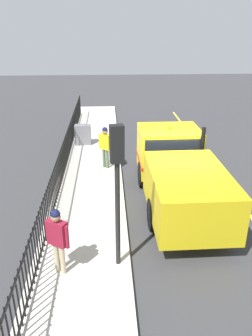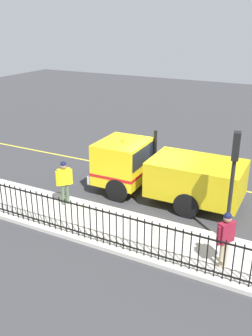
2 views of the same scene
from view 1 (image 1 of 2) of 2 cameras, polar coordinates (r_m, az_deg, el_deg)
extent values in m
plane|color=#38383A|center=(11.87, 8.97, -5.64)|extent=(60.91, 60.91, 0.00)
cube|color=beige|center=(11.62, -6.55, -5.80)|extent=(2.52, 27.69, 0.13)
cube|color=yellow|center=(12.48, 18.66, -5.13)|extent=(0.12, 24.92, 0.01)
cube|color=yellow|center=(12.69, 7.27, 3.05)|extent=(2.24, 1.89, 1.69)
cube|color=black|center=(12.56, 7.36, 4.63)|extent=(2.06, 1.93, 0.74)
cube|color=gold|center=(9.96, 10.54, -4.25)|extent=(2.26, 3.52, 1.36)
cube|color=silver|center=(13.86, 6.36, 1.85)|extent=(2.11, 0.23, 0.36)
cube|color=red|center=(12.82, 7.19, 1.50)|extent=(2.26, 1.91, 0.12)
cylinder|color=black|center=(12.61, 2.90, -1.07)|extent=(0.31, 0.96, 0.96)
cylinder|color=black|center=(12.98, 11.59, -0.80)|extent=(0.31, 0.96, 0.96)
cylinder|color=black|center=(10.11, 4.77, -7.89)|extent=(0.31, 0.96, 0.96)
cylinder|color=black|center=(10.56, 15.51, -7.25)|extent=(0.31, 0.96, 0.96)
sphere|color=orange|center=(12.40, 7.48, 6.91)|extent=(0.12, 0.12, 0.12)
cylinder|color=black|center=(11.92, 12.75, 2.12)|extent=(0.14, 0.14, 2.02)
cube|color=yellow|center=(13.66, -3.58, 4.51)|extent=(0.52, 0.49, 0.62)
sphere|color=#997051|center=(13.53, -3.62, 6.21)|extent=(0.23, 0.23, 0.23)
sphere|color=#14193F|center=(13.50, -3.63, 6.54)|extent=(0.22, 0.22, 0.22)
cylinder|color=#4C6047|center=(13.97, -3.78, 1.77)|extent=(0.12, 0.12, 0.83)
cylinder|color=#4C6047|center=(13.86, -3.22, 1.61)|extent=(0.12, 0.12, 0.83)
cylinder|color=yellow|center=(13.84, -4.46, 4.61)|extent=(0.09, 0.09, 0.59)
cylinder|color=yellow|center=(13.50, -2.67, 4.16)|extent=(0.09, 0.09, 0.59)
cube|color=maroon|center=(8.04, -11.68, -10.79)|extent=(0.54, 0.45, 0.62)
sphere|color=#997051|center=(7.81, -11.94, -8.22)|extent=(0.23, 0.23, 0.23)
sphere|color=#14193F|center=(7.77, -11.99, -7.72)|extent=(0.22, 0.22, 0.22)
cylinder|color=tan|center=(8.51, -11.75, -14.65)|extent=(0.12, 0.12, 0.83)
cylinder|color=tan|center=(8.42, -10.78, -15.04)|extent=(0.12, 0.12, 0.83)
cylinder|color=maroon|center=(8.21, -13.20, -10.39)|extent=(0.09, 0.09, 0.59)
cylinder|color=maroon|center=(7.91, -10.06, -11.57)|extent=(0.09, 0.09, 0.59)
cylinder|color=black|center=(22.50, -7.82, 10.67)|extent=(0.04, 0.04, 1.25)
cylinder|color=black|center=(22.27, -7.86, 10.54)|extent=(0.04, 0.04, 1.25)
cylinder|color=black|center=(22.04, -7.91, 10.39)|extent=(0.04, 0.04, 1.25)
cylinder|color=black|center=(21.81, -7.95, 10.25)|extent=(0.04, 0.04, 1.25)
cylinder|color=black|center=(21.58, -8.00, 10.10)|extent=(0.04, 0.04, 1.25)
cylinder|color=black|center=(21.35, -8.05, 9.95)|extent=(0.04, 0.04, 1.25)
cylinder|color=black|center=(21.12, -8.10, 9.80)|extent=(0.04, 0.04, 1.25)
cylinder|color=black|center=(20.89, -8.15, 9.64)|extent=(0.04, 0.04, 1.25)
cylinder|color=black|center=(20.66, -8.20, 9.48)|extent=(0.04, 0.04, 1.25)
cylinder|color=black|center=(20.43, -8.25, 9.32)|extent=(0.04, 0.04, 1.25)
cylinder|color=black|center=(20.20, -8.30, 9.15)|extent=(0.04, 0.04, 1.25)
cylinder|color=black|center=(19.97, -8.35, 8.98)|extent=(0.04, 0.04, 1.25)
cylinder|color=black|center=(19.74, -8.41, 8.80)|extent=(0.04, 0.04, 1.25)
cylinder|color=black|center=(19.51, -8.47, 8.62)|extent=(0.04, 0.04, 1.25)
cylinder|color=black|center=(19.28, -8.52, 8.44)|extent=(0.04, 0.04, 1.25)
cylinder|color=black|center=(19.06, -8.58, 8.25)|extent=(0.04, 0.04, 1.25)
cylinder|color=black|center=(18.83, -8.64, 8.05)|extent=(0.04, 0.04, 1.25)
cylinder|color=black|center=(18.60, -8.70, 7.86)|extent=(0.04, 0.04, 1.25)
cylinder|color=black|center=(18.37, -8.77, 7.65)|extent=(0.04, 0.04, 1.25)
cylinder|color=black|center=(18.15, -8.83, 7.45)|extent=(0.04, 0.04, 1.25)
cylinder|color=black|center=(17.92, -8.90, 7.23)|extent=(0.04, 0.04, 1.25)
cylinder|color=black|center=(17.69, -8.96, 7.01)|extent=(0.04, 0.04, 1.25)
cylinder|color=black|center=(17.47, -9.03, 6.79)|extent=(0.04, 0.04, 1.25)
cylinder|color=black|center=(17.24, -9.11, 6.56)|extent=(0.04, 0.04, 1.25)
cylinder|color=black|center=(17.01, -9.18, 6.32)|extent=(0.04, 0.04, 1.25)
cylinder|color=black|center=(16.79, -9.25, 6.08)|extent=(0.04, 0.04, 1.25)
cylinder|color=black|center=(16.56, -9.33, 5.83)|extent=(0.04, 0.04, 1.25)
cylinder|color=black|center=(16.34, -9.41, 5.57)|extent=(0.04, 0.04, 1.25)
cylinder|color=black|center=(16.11, -9.49, 5.31)|extent=(0.04, 0.04, 1.25)
cylinder|color=black|center=(15.89, -9.57, 5.04)|extent=(0.04, 0.04, 1.25)
cylinder|color=black|center=(15.66, -9.66, 4.76)|extent=(0.04, 0.04, 1.25)
cylinder|color=black|center=(15.44, -9.75, 4.47)|extent=(0.04, 0.04, 1.25)
cylinder|color=black|center=(15.22, -9.84, 4.18)|extent=(0.04, 0.04, 1.25)
cylinder|color=black|center=(15.00, -9.93, 3.87)|extent=(0.04, 0.04, 1.25)
cylinder|color=black|center=(14.77, -10.03, 3.56)|extent=(0.04, 0.04, 1.25)
cylinder|color=black|center=(14.55, -10.13, 3.24)|extent=(0.04, 0.04, 1.25)
cylinder|color=black|center=(14.33, -10.23, 2.90)|extent=(0.04, 0.04, 1.25)
cylinder|color=black|center=(14.11, -10.33, 2.56)|extent=(0.04, 0.04, 1.25)
cylinder|color=black|center=(13.89, -10.44, 2.21)|extent=(0.04, 0.04, 1.25)
cylinder|color=black|center=(13.67, -10.55, 1.84)|extent=(0.04, 0.04, 1.25)
cylinder|color=black|center=(13.45, -10.67, 1.46)|extent=(0.04, 0.04, 1.25)
cylinder|color=black|center=(13.24, -10.79, 1.07)|extent=(0.04, 0.04, 1.25)
cylinder|color=black|center=(13.02, -10.91, 0.67)|extent=(0.04, 0.04, 1.25)
cylinder|color=black|center=(12.80, -11.04, 0.25)|extent=(0.04, 0.04, 1.25)
cylinder|color=black|center=(12.59, -11.17, -0.18)|extent=(0.04, 0.04, 1.25)
cylinder|color=black|center=(12.37, -11.30, -0.62)|extent=(0.04, 0.04, 1.25)
cylinder|color=black|center=(12.16, -11.44, -1.09)|extent=(0.04, 0.04, 1.25)
cylinder|color=black|center=(11.94, -11.59, -1.56)|extent=(0.04, 0.04, 1.25)
cylinder|color=black|center=(11.73, -11.74, -2.06)|extent=(0.04, 0.04, 1.25)
cylinder|color=black|center=(11.52, -11.90, -2.57)|extent=(0.04, 0.04, 1.25)
cylinder|color=black|center=(11.31, -12.06, -3.11)|extent=(0.04, 0.04, 1.25)
cylinder|color=black|center=(11.10, -12.23, -3.66)|extent=(0.04, 0.04, 1.25)
cylinder|color=black|center=(10.89, -12.40, -4.23)|extent=(0.04, 0.04, 1.25)
cylinder|color=black|center=(10.69, -12.59, -4.83)|extent=(0.04, 0.04, 1.25)
cylinder|color=black|center=(10.48, -12.78, -5.45)|extent=(0.04, 0.04, 1.25)
cylinder|color=black|center=(10.28, -12.98, -6.09)|extent=(0.04, 0.04, 1.25)
cylinder|color=black|center=(10.07, -13.18, -6.76)|extent=(0.04, 0.04, 1.25)
cylinder|color=black|center=(9.87, -13.40, -7.46)|extent=(0.04, 0.04, 1.25)
cylinder|color=black|center=(9.67, -13.62, -8.19)|extent=(0.04, 0.04, 1.25)
cylinder|color=black|center=(9.48, -13.86, -8.94)|extent=(0.04, 0.04, 1.25)
cylinder|color=black|center=(9.28, -14.11, -9.73)|extent=(0.04, 0.04, 1.25)
cylinder|color=black|center=(9.09, -14.37, -10.55)|extent=(0.04, 0.04, 1.25)
cylinder|color=black|center=(8.90, -14.64, -11.41)|extent=(0.04, 0.04, 1.25)
cylinder|color=black|center=(8.71, -14.92, -12.31)|extent=(0.04, 0.04, 1.25)
cylinder|color=black|center=(8.52, -15.22, -13.24)|extent=(0.04, 0.04, 1.25)
cylinder|color=black|center=(8.34, -15.54, -14.21)|extent=(0.04, 0.04, 1.25)
cylinder|color=black|center=(8.15, -15.87, -15.23)|extent=(0.04, 0.04, 1.25)
cylinder|color=black|center=(7.98, -16.22, -16.30)|extent=(0.04, 0.04, 1.25)
cylinder|color=black|center=(7.80, -16.59, -17.41)|extent=(0.04, 0.04, 1.25)
cylinder|color=black|center=(7.63, -16.98, -18.57)|extent=(0.04, 0.04, 1.25)
cylinder|color=black|center=(7.46, -17.40, -19.78)|extent=(0.04, 0.04, 1.25)
cylinder|color=black|center=(7.30, -17.84, -21.05)|extent=(0.04, 0.04, 1.25)
cylinder|color=black|center=(7.14, -18.31, -22.37)|extent=(0.04, 0.04, 1.25)
cylinder|color=black|center=(6.98, -18.82, -23.75)|extent=(0.04, 0.04, 1.25)
cylinder|color=black|center=(6.83, -19.35, -25.20)|extent=(0.04, 0.04, 1.25)
cube|color=black|center=(11.19, -12.20, -0.43)|extent=(0.04, 23.53, 0.04)
cube|color=black|center=(11.63, -11.78, -4.93)|extent=(0.04, 23.53, 0.04)
cylinder|color=black|center=(7.81, -1.46, -5.54)|extent=(0.12, 0.12, 3.63)
cube|color=black|center=(7.23, -1.58, 4.13)|extent=(0.33, 0.26, 0.85)
sphere|color=red|center=(7.15, -1.60, 6.06)|extent=(0.16, 0.16, 0.16)
sphere|color=yellow|center=(7.23, -1.58, 4.13)|extent=(0.16, 0.16, 0.16)
sphere|color=green|center=(7.32, -1.55, 2.25)|extent=(0.16, 0.16, 0.16)
cube|color=slate|center=(16.74, -7.36, 5.68)|extent=(0.78, 0.41, 0.99)
cone|color=orange|center=(12.02, 17.62, -4.44)|extent=(0.44, 0.44, 0.63)
camera|label=2|loc=(11.64, -72.06, 13.35)|focal=40.04mm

